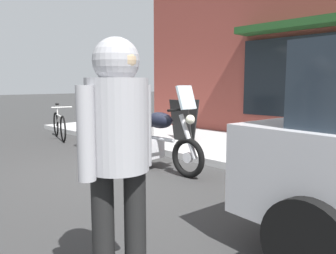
% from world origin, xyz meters
% --- Properties ---
extents(ground_plane, '(80.00, 80.00, 0.00)m').
position_xyz_m(ground_plane, '(0.00, 0.00, 0.00)').
color(ground_plane, '#313131').
extents(touring_motorcycle, '(2.21, 0.62, 1.38)m').
position_xyz_m(touring_motorcycle, '(-0.07, 0.31, 0.60)').
color(touring_motorcycle, black).
rests_on(touring_motorcycle, ground_plane).
extents(parked_bicycle, '(1.76, 0.59, 0.95)m').
position_xyz_m(parked_bicycle, '(-1.62, 0.53, 0.39)').
color(parked_bicycle, black).
rests_on(parked_bicycle, ground_plane).
extents(pedestrian_walking, '(0.42, 0.56, 1.68)m').
position_xyz_m(pedestrian_walking, '(2.52, -2.12, 1.06)').
color(pedestrian_walking, black).
rests_on(pedestrian_walking, ground_plane).
extents(sandwich_board_sign, '(0.55, 0.41, 0.93)m').
position_xyz_m(sandwich_board_sign, '(-0.94, 2.16, 0.59)').
color(sandwich_board_sign, black).
rests_on(sandwich_board_sign, sidewalk_curb).
extents(second_bicycle_by_cafe, '(1.64, 0.63, 0.91)m').
position_xyz_m(second_bicycle_by_cafe, '(-3.82, 0.56, 0.36)').
color(second_bicycle_by_cafe, black).
rests_on(second_bicycle_by_cafe, ground_plane).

